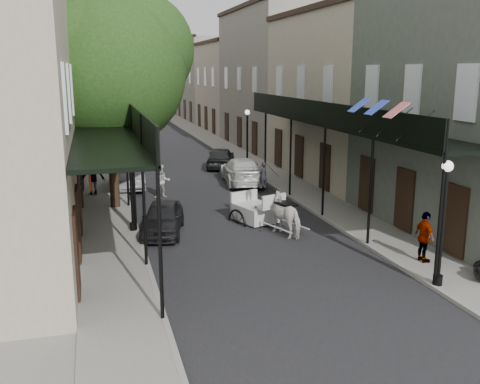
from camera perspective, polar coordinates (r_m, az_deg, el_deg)
ground at (r=16.86m, az=4.61°, el=-9.11°), size 140.00×140.00×0.00m
road at (r=35.64m, az=-6.49°, el=2.66°), size 8.00×90.00×0.01m
sidewalk_left at (r=35.21m, az=-14.55°, el=2.29°), size 2.20×90.00×0.12m
sidewalk_right at (r=36.73m, az=1.24°, el=3.13°), size 2.20×90.00×0.12m
building_row_left at (r=44.77m, az=-19.93°, el=10.82°), size 5.00×80.00×10.50m
building_row_right at (r=46.82m, az=1.98°, el=11.63°), size 5.00×80.00×10.50m
gallery_left at (r=21.75m, az=-13.78°, el=6.60°), size 2.20×18.05×4.88m
gallery_right at (r=24.04m, az=9.86°, el=7.35°), size 2.20×18.05×4.88m
tree_near at (r=24.85m, az=-12.96°, el=13.02°), size 7.31×6.80×9.63m
tree_far at (r=38.84m, az=-14.05°, el=11.86°), size 6.45×6.00×8.61m
lamppost_right_near at (r=16.42m, az=20.81°, el=-2.99°), size 0.32×0.32×3.71m
lamppost_left at (r=21.12m, az=-11.52°, el=1.03°), size 0.32×0.32×3.71m
lamppost_right_far at (r=34.28m, az=0.78°, el=5.79°), size 0.32×0.32×3.71m
horse at (r=20.88m, az=5.11°, el=-2.42°), size 1.44×2.08×1.60m
carriage at (r=22.73m, az=1.09°, el=-0.48°), size 2.16×2.67×2.68m
pedestrian_walking at (r=27.06m, az=-8.32°, el=1.14°), size 0.83×0.65×1.68m
pedestrian_sidewalk_left at (r=28.00m, az=-15.50°, el=1.74°), size 1.41×1.01×1.97m
pedestrian_sidewalk_right at (r=18.54m, az=19.10°, el=-4.55°), size 0.43×1.00×1.70m
car_left_near at (r=21.18m, az=-8.24°, el=-2.76°), size 2.33×3.95×1.26m
car_left_mid at (r=29.75m, az=-11.68°, el=1.81°), size 1.69×4.36×1.42m
car_left_far at (r=48.30m, az=-13.31°, el=6.03°), size 3.42×6.00×1.58m
car_right_near at (r=30.20m, az=0.22°, el=2.29°), size 2.60×5.25×1.47m
car_right_far at (r=35.11m, az=-2.07°, el=3.71°), size 2.83×4.34×1.37m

